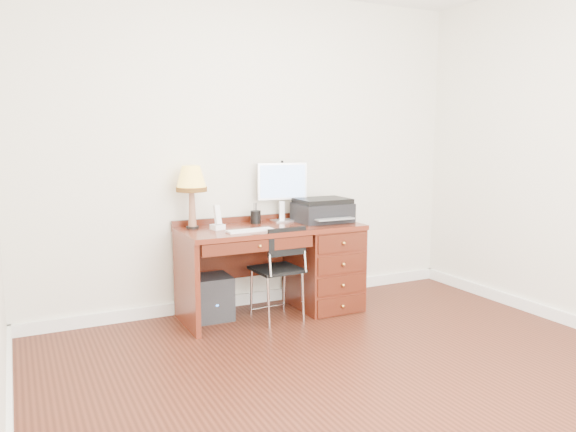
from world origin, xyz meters
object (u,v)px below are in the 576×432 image
leg_lamp (191,183)px  phone (218,222)px  monitor (282,185)px  equipment_box (211,297)px  desk (305,262)px  printer (322,210)px  chair (280,264)px

leg_lamp → phone: size_ratio=2.57×
monitor → equipment_box: bearing=-162.7°
leg_lamp → equipment_box: (0.12, -0.07, -0.94)m
desk → equipment_box: (-0.81, 0.10, -0.23)m
monitor → leg_lamp: bearing=-168.6°
printer → phone: 0.95m
leg_lamp → chair: size_ratio=0.64×
chair → equipment_box: chair is taller
desk → monitor: (-0.12, 0.20, 0.66)m
chair → equipment_box: (-0.48, 0.29, -0.29)m
printer → equipment_box: 1.20m
desk → equipment_box: size_ratio=4.19×
chair → equipment_box: 0.64m
monitor → leg_lamp: (-0.82, -0.04, 0.05)m
phone → equipment_box: 0.63m
desk → equipment_box: desk is taller
desk → printer: (0.18, 0.01, 0.44)m
printer → equipment_box: size_ratio=1.29×
desk → monitor: monitor is taller
chair → equipment_box: size_ratio=2.18×
printer → leg_lamp: size_ratio=0.91×
desk → chair: chair is taller
phone → chair: 0.60m
monitor → chair: bearing=-109.4°
chair → monitor: bearing=59.5°
printer → chair: printer is taller
monitor → chair: monitor is taller
equipment_box → chair: bearing=-30.2°
desk → equipment_box: 0.85m
desk → equipment_box: bearing=173.3°
printer → equipment_box: printer is taller
equipment_box → printer: bearing=-3.6°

